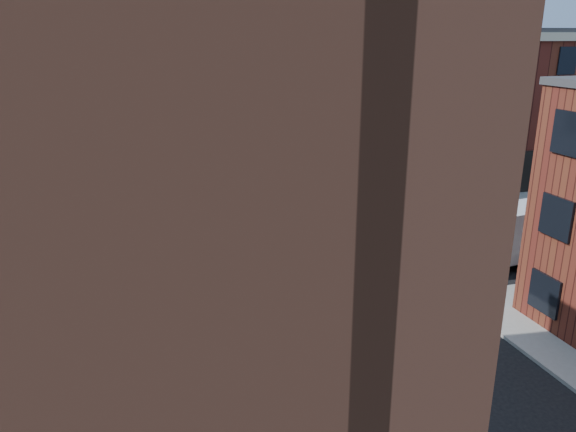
% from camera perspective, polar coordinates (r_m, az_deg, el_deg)
% --- Properties ---
extents(ground, '(120.00, 120.00, 0.00)m').
position_cam_1_polar(ground, '(30.47, 0.19, -4.99)').
color(ground, black).
rests_on(ground, ground).
extents(sidewalk_ne, '(30.00, 30.00, 0.15)m').
position_cam_1_polar(sidewalk_ne, '(57.35, 13.94, 5.62)').
color(sidewalk_ne, gray).
rests_on(sidewalk_ne, ground).
extents(building_ne, '(25.00, 16.00, 12.00)m').
position_cam_1_polar(building_ne, '(51.99, 16.84, 10.78)').
color(building_ne, '#4F1A13').
rests_on(building_ne, ground).
extents(tree_near, '(2.69, 2.69, 4.49)m').
position_cam_1_polar(tree_near, '(41.01, 6.03, 5.63)').
color(tree_near, black).
rests_on(tree_near, ground).
extents(tree_far, '(2.43, 2.43, 4.07)m').
position_cam_1_polar(tree_far, '(46.50, 3.06, 6.82)').
color(tree_far, black).
rests_on(tree_far, ground).
extents(signal_pole, '(1.29, 1.24, 4.60)m').
position_cam_1_polar(signal_pole, '(22.05, -11.27, -6.62)').
color(signal_pole, black).
rests_on(signal_pole, ground).
extents(box_truck, '(7.27, 2.94, 3.21)m').
position_cam_1_polar(box_truck, '(32.36, 22.05, -1.79)').
color(box_truck, silver).
rests_on(box_truck, ground).
extents(traffic_cone, '(0.54, 0.54, 0.75)m').
position_cam_1_polar(traffic_cone, '(24.81, -2.03, -9.75)').
color(traffic_cone, '#F3490A').
rests_on(traffic_cone, ground).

